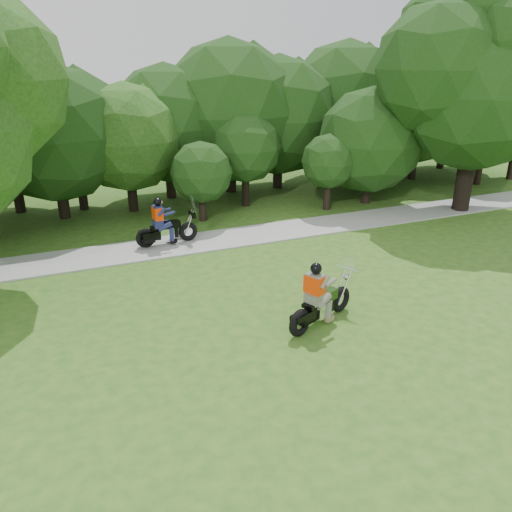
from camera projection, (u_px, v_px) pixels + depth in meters
ground at (363, 327)px, 13.49m from camera, size 100.00×100.00×0.00m
walkway at (251, 235)px, 20.32m from camera, size 60.00×2.20×0.06m
tree_line at (218, 124)px, 25.02m from camera, size 39.64×12.26×7.78m
big_tree_east at (474, 75)px, 21.74m from camera, size 9.07×6.89×10.46m
chopper_motorcycle at (319, 302)px, 13.34m from camera, size 2.52×1.46×1.87m
touring_motorcycle at (163, 228)px, 18.96m from camera, size 2.45×0.80×1.87m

